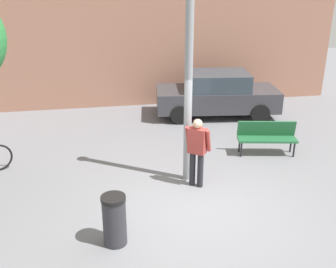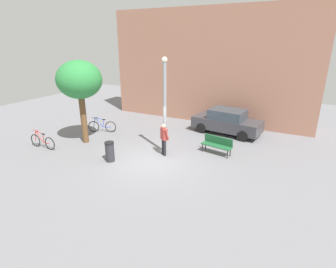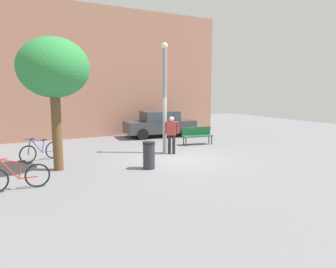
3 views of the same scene
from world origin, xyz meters
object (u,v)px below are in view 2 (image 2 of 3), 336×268
(bicycle_red, at_px, (42,141))
(parked_car_charcoal, at_px, (227,122))
(bicycle_blue, at_px, (102,126))
(trash_bin, at_px, (110,152))
(plaza_tree, at_px, (79,81))
(lamppost, at_px, (165,104))
(park_bench, at_px, (217,144))
(person_by_lamppost, at_px, (164,137))

(bicycle_red, distance_m, parked_car_charcoal, 10.84)
(bicycle_blue, distance_m, trash_bin, 4.61)
(plaza_tree, bearing_deg, lamppost, 9.81)
(bicycle_red, relative_size, trash_bin, 1.83)
(parked_car_charcoal, relative_size, trash_bin, 4.42)
(parked_car_charcoal, bearing_deg, plaza_tree, -142.34)
(parked_car_charcoal, bearing_deg, park_bench, -82.57)
(park_bench, distance_m, trash_bin, 5.45)
(bicycle_blue, bearing_deg, person_by_lamppost, -14.86)
(lamppost, xyz_separation_m, bicycle_red, (-6.20, -2.58, -2.22))
(bicycle_red, distance_m, trash_bin, 4.37)
(park_bench, bearing_deg, bicycle_blue, -179.66)
(person_by_lamppost, height_order, parked_car_charcoal, person_by_lamppost)
(lamppost, distance_m, bicycle_blue, 5.67)
(parked_car_charcoal, bearing_deg, lamppost, -114.89)
(lamppost, bearing_deg, bicycle_blue, 168.65)
(bicycle_blue, xyz_separation_m, parked_car_charcoal, (7.17, 3.41, 0.39))
(park_bench, height_order, bicycle_blue, bicycle_blue)
(plaza_tree, relative_size, parked_car_charcoal, 1.06)
(park_bench, distance_m, plaza_tree, 8.07)
(plaza_tree, bearing_deg, park_bench, 14.64)
(person_by_lamppost, xyz_separation_m, plaza_tree, (-4.90, -0.45, 2.58))
(plaza_tree, xyz_separation_m, bicycle_red, (-1.44, -1.76, -3.16))
(lamppost, xyz_separation_m, bicycle_blue, (-5.12, 1.03, -2.22))
(lamppost, bearing_deg, bicycle_red, -157.38)
(plaza_tree, distance_m, bicycle_blue, 3.68)
(bicycle_blue, bearing_deg, trash_bin, -44.77)
(person_by_lamppost, bearing_deg, plaza_tree, -174.73)
(bicycle_blue, height_order, bicycle_red, same)
(lamppost, distance_m, park_bench, 3.41)
(lamppost, xyz_separation_m, plaza_tree, (-4.75, -0.82, 0.94))
(bicycle_red, bearing_deg, trash_bin, 4.80)
(parked_car_charcoal, bearing_deg, person_by_lamppost, -111.69)
(person_by_lamppost, relative_size, plaza_tree, 0.36)
(park_bench, bearing_deg, plaza_tree, -165.36)
(lamppost, height_order, bicycle_blue, lamppost)
(park_bench, relative_size, trash_bin, 1.68)
(bicycle_blue, bearing_deg, plaza_tree, -78.92)
(trash_bin, bearing_deg, park_bench, 37.14)
(lamppost, height_order, trash_bin, lamppost)
(trash_bin, bearing_deg, lamppost, 50.21)
(lamppost, xyz_separation_m, park_bench, (2.50, 1.07, -2.06))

